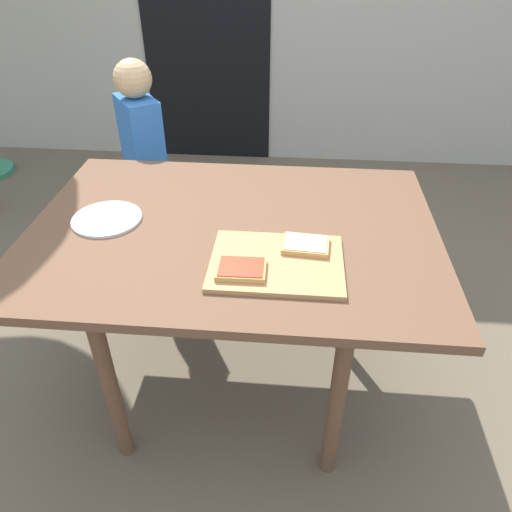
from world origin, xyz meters
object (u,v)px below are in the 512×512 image
at_px(pizza_slice_near_left, 241,269).
at_px(child_left, 145,162).
at_px(dining_table, 233,246).
at_px(plate_white_left, 107,219).
at_px(pizza_slice_far_right, 306,245).
at_px(cutting_board, 277,263).

height_order(pizza_slice_near_left, child_left, child_left).
bearing_deg(child_left, dining_table, -54.74).
bearing_deg(plate_white_left, pizza_slice_near_left, -28.62).
height_order(dining_table, pizza_slice_near_left, pizza_slice_near_left).
bearing_deg(pizza_slice_far_right, cutting_board, -137.94).
bearing_deg(cutting_board, dining_table, 128.53).
xyz_separation_m(cutting_board, pizza_slice_near_left, (-0.10, -0.06, 0.02)).
relative_size(pizza_slice_far_right, plate_white_left, 0.63).
bearing_deg(pizza_slice_near_left, child_left, 120.19).
xyz_separation_m(plate_white_left, child_left, (-0.09, 0.72, -0.13)).
bearing_deg(pizza_slice_far_right, plate_white_left, 169.21).
bearing_deg(dining_table, child_left, 125.26).
xyz_separation_m(dining_table, pizza_slice_far_right, (0.24, -0.12, 0.10)).
xyz_separation_m(pizza_slice_far_right, plate_white_left, (-0.66, 0.13, -0.02)).
bearing_deg(dining_table, cutting_board, -51.47).
bearing_deg(cutting_board, pizza_slice_far_right, 42.06).
bearing_deg(plate_white_left, dining_table, -0.88).
distance_m(pizza_slice_near_left, plate_white_left, 0.55).
distance_m(plate_white_left, child_left, 0.74).
relative_size(plate_white_left, child_left, 0.21).
bearing_deg(child_left, cutting_board, -54.02).
xyz_separation_m(pizza_slice_near_left, child_left, (-0.57, 0.98, -0.15)).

